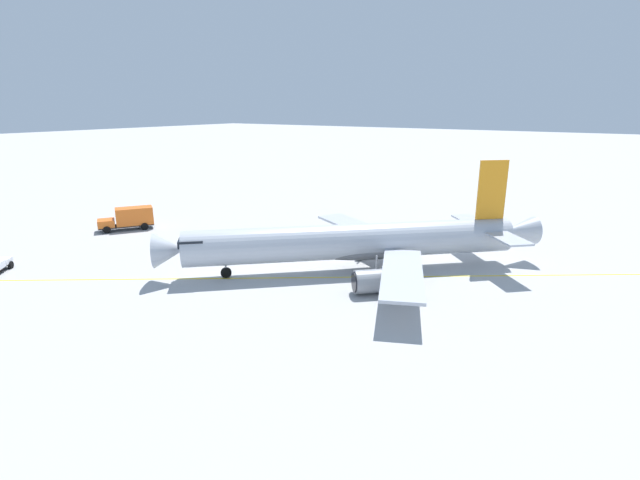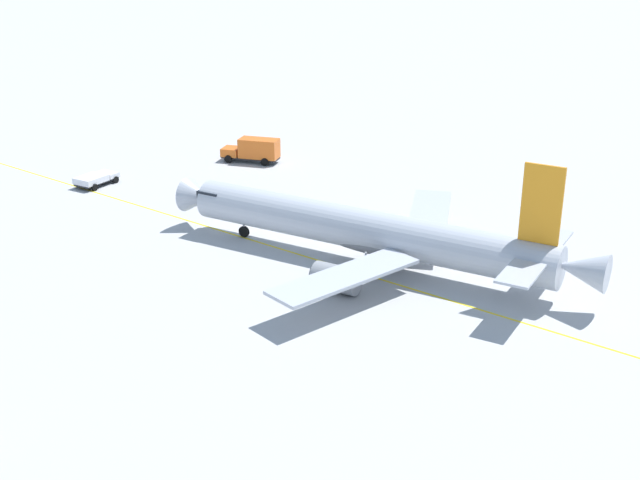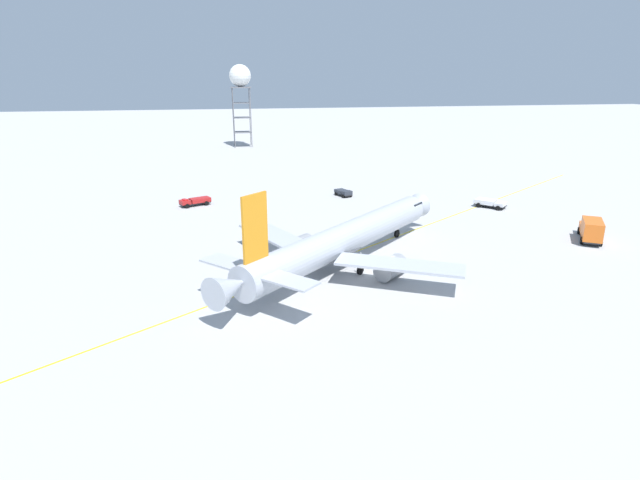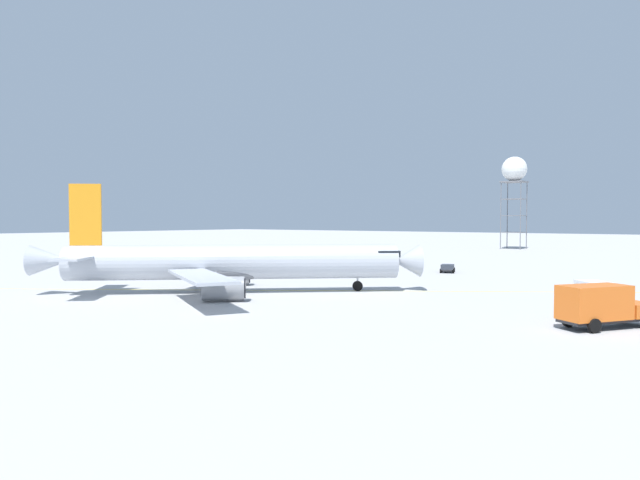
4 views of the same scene
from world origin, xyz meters
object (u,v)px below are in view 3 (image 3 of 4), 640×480
airliner_main (343,241)px  catering_truck_truck (591,230)px  pushback_tug_truck (490,203)px  ops_pickup_truck (195,201)px  baggage_truck_truck (343,192)px  radar_tower (240,78)px

airliner_main → catering_truck_truck: 35.44m
pushback_tug_truck → ops_pickup_truck: bearing=-144.3°
airliner_main → baggage_truck_truck: bearing=33.4°
ops_pickup_truck → radar_tower: 79.42m
radar_tower → pushback_tug_truck: bearing=-156.9°
catering_truck_truck → radar_tower: (106.76, 40.97, 18.86)m
ops_pickup_truck → radar_tower: (75.92, -12.45, 19.71)m
baggage_truck_truck → catering_truck_truck: size_ratio=0.53×
baggage_truck_truck → radar_tower: (73.90, 14.43, 19.81)m
radar_tower → airliner_main: bearing=-177.0°
airliner_main → baggage_truck_truck: airliner_main is taller
catering_truck_truck → radar_tower: 115.90m
ops_pickup_truck → pushback_tug_truck: (-11.07, -49.46, 0.00)m
ops_pickup_truck → airliner_main: bearing=94.9°
airliner_main → pushback_tug_truck: airliner_main is taller
airliner_main → ops_pickup_truck: 37.91m
baggage_truck_truck → radar_tower: radar_tower is taller
baggage_truck_truck → airliner_main: bearing=-34.8°
baggage_truck_truck → catering_truck_truck: bearing=18.1°
ops_pickup_truck → pushback_tug_truck: 50.69m
airliner_main → ops_pickup_truck: (33.23, 18.09, -2.25)m
baggage_truck_truck → catering_truck_truck: catering_truck_truck is taller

